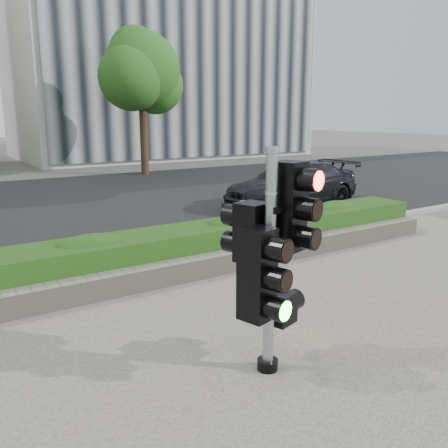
{
  "coord_description": "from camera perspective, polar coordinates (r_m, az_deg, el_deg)",
  "views": [
    {
      "loc": [
        -3.38,
        -4.59,
        2.65
      ],
      "look_at": [
        0.03,
        0.6,
        1.23
      ],
      "focal_mm": 38.0,
      "sensor_mm": 36.0,
      "label": 1
    }
  ],
  "objects": [
    {
      "name": "road",
      "position": [
        15.2,
        -19.95,
        2.15
      ],
      "size": [
        60.0,
        13.0,
        0.02
      ],
      "primitive_type": "cube",
      "color": "black",
      "rests_on": "ground"
    },
    {
      "name": "building_right",
      "position": [
        33.06,
        -7.75,
        18.65
      ],
      "size": [
        18.0,
        10.0,
        12.0
      ],
      "primitive_type": "cube",
      "color": "#B7B7B2",
      "rests_on": "ground"
    },
    {
      "name": "curb",
      "position": [
        8.83,
        -9.3,
        -4.31
      ],
      "size": [
        60.0,
        0.25,
        0.12
      ],
      "primitive_type": "cube",
      "color": "gray",
      "rests_on": "ground"
    },
    {
      "name": "stone_wall",
      "position": [
        7.71,
        -5.51,
        -5.67
      ],
      "size": [
        12.0,
        0.32,
        0.34
      ],
      "primitive_type": "cube",
      "color": "gray",
      "rests_on": "sidewalk"
    },
    {
      "name": "tree_right",
      "position": [
        22.08,
        -9.98,
        17.51
      ],
      "size": [
        4.1,
        3.58,
        6.53
      ],
      "color": "black",
      "rests_on": "ground"
    },
    {
      "name": "sidewalk",
      "position": [
        4.77,
        22.28,
        -21.74
      ],
      "size": [
        16.0,
        11.0,
        0.03
      ],
      "primitive_type": "cube",
      "color": "#9E9389",
      "rests_on": "ground"
    },
    {
      "name": "hedge",
      "position": [
        8.22,
        -7.66,
        -3.31
      ],
      "size": [
        12.0,
        1.0,
        0.68
      ],
      "primitive_type": "cube",
      "color": "#367524",
      "rests_on": "sidewalk"
    },
    {
      "name": "traffic_signal",
      "position": [
        4.8,
        5.45,
        -3.23
      ],
      "size": [
        0.85,
        0.72,
        2.33
      ],
      "rotation": [
        0.0,
        0.0,
        0.28
      ],
      "color": "black",
      "rests_on": "sidewalk"
    },
    {
      "name": "car_dark",
      "position": [
        14.12,
        8.15,
        4.72
      ],
      "size": [
        4.56,
        2.09,
        1.29
      ],
      "primitive_type": "imported",
      "rotation": [
        0.0,
        0.0,
        -1.51
      ],
      "color": "black",
      "rests_on": "road"
    },
    {
      "name": "ground",
      "position": [
        6.28,
        2.86,
        -12.06
      ],
      "size": [
        120.0,
        120.0,
        0.0
      ],
      "primitive_type": "plane",
      "color": "#51514C",
      "rests_on": "ground"
    }
  ]
}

